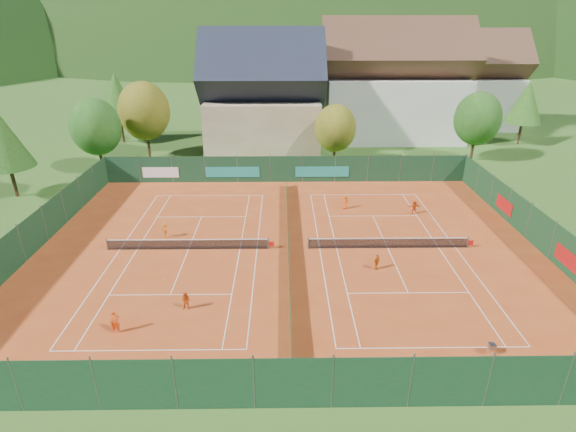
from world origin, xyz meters
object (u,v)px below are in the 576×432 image
Objects in this scene: hotel_block_b at (467,86)px; player_right_near at (377,262)px; player_right_far_a at (345,202)px; ball_hopper at (492,346)px; player_right_far_b at (414,207)px; chalet at (263,101)px; player_left_far at (165,230)px; hotel_block_a at (393,88)px; player_left_mid at (186,301)px; player_left_near at (115,322)px.

player_right_near is at bearing -116.50° from hotel_block_b.
player_right_near is 11.46m from player_right_far_a.
player_right_far_b is at bearing 87.20° from ball_hopper.
chalet is 28.16m from player_right_far_b.
ball_hopper is 25.81m from player_left_far.
player_right_far_b is (-18.07, -37.13, -5.95)m from hotel_block_b.
player_left_far is (-21.28, 14.60, 0.12)m from ball_hopper.
player_left_far is at bearing -127.85° from hotel_block_a.
hotel_block_a reaches higher than ball_hopper.
player_left_mid is at bearing -125.07° from hotel_block_b.
player_right_far_a is at bearing -110.47° from hotel_block_a.
player_left_far is 22.72m from player_right_far_b.
hotel_block_b is 11.07× the size of player_left_near.
player_left_far is at bearing 62.07° from player_left_near.
player_left_near reaches higher than player_right_far_a.
player_right_far_b is (-4.07, -29.13, -6.71)m from hotel_block_a.
player_left_near is 28.06m from player_right_far_b.
player_right_far_a is at bearing 21.22° from player_left_near.
player_left_far is 1.05× the size of player_right_near.
hotel_block_a is 53.65m from player_left_near.
chalet is 45.09m from ball_hopper.
chalet is 12.68× the size of player_right_near.
player_right_far_a is (15.90, 5.99, 0.01)m from player_left_far.
chalet is at bearing 63.87° from player_right_near.
player_left_near is 24.35m from player_right_far_a.
chalet is at bearing -81.46° from player_right_far_a.
hotel_block_b reaches higher than ball_hopper.
player_left_mid is (-17.54, 4.36, 0.08)m from ball_hopper.
hotel_block_a is (19.00, 6.00, 0.76)m from chalet.
player_left_near is (-7.25, -40.32, -5.84)m from chalet.
player_left_near is 18.11m from player_right_near.
player_right_far_b reaches higher than ball_hopper.
player_right_near is (9.43, -33.27, -5.99)m from chalet.
player_right_near reaches higher than player_left_mid.
ball_hopper is at bearing 80.00° from player_right_far_b.
player_left_mid is 0.95× the size of player_left_far.
player_right_far_b is at bearing 9.64° from player_left_near.
player_right_near is at bearing -103.69° from hotel_block_a.
hotel_block_b reaches higher than player_left_near.
player_right_far_b reaches higher than player_left_mid.
player_left_near is 1.22× the size of player_left_mid.
player_right_far_a is at bearing 52.19° from player_right_near.
hotel_block_b is at bearing 57.51° from player_left_mid.
ball_hopper is (-5.02, -48.44, -6.83)m from hotel_block_a.
player_left_near is at bearing -100.19° from chalet.
player_left_far reaches higher than player_right_near.
player_right_far_a is (12.16, 16.23, 0.05)m from player_left_mid.
player_left_mid is 13.85m from player_right_near.
player_left_far is at bearing 145.54° from ball_hopper.
player_right_far_a reaches higher than ball_hopper.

